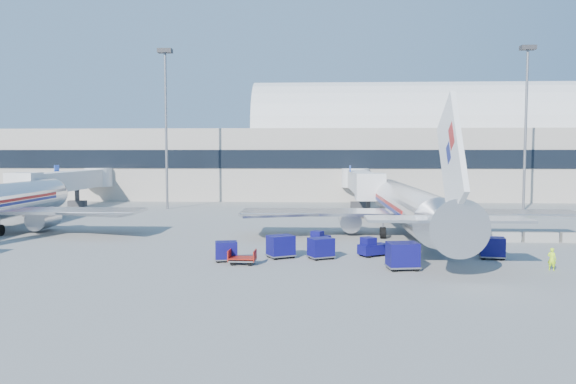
{
  "coord_description": "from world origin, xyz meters",
  "views": [
    {
      "loc": [
        0.94,
        -48.88,
        8.01
      ],
      "look_at": [
        -1.6,
        6.0,
        4.17
      ],
      "focal_mm": 35.0,
      "sensor_mm": 36.0,
      "label": 1
    }
  ],
  "objects_px": {
    "barrier_mid": "(541,237)",
    "cart_train_c": "(226,251)",
    "jetbridge_near": "(361,182)",
    "tug_right": "(471,243)",
    "cart_solo_far": "(492,247)",
    "mast_west": "(166,105)",
    "airliner_main": "(409,207)",
    "tug_lead": "(372,247)",
    "jetbridge_mid": "(70,181)",
    "ramp_worker": "(552,259)",
    "barrier_near": "(503,237)",
    "cart_train_b": "(281,246)",
    "mast_east": "(526,103)",
    "tug_left": "(319,239)",
    "cart_open_red": "(243,259)",
    "cart_solo_near": "(403,255)",
    "cart_train_a": "(321,248)"
  },
  "relations": [
    {
      "from": "airliner_main",
      "to": "tug_lead",
      "type": "distance_m",
      "value": 11.23
    },
    {
      "from": "airliner_main",
      "to": "tug_lead",
      "type": "relative_size",
      "value": 14.48
    },
    {
      "from": "jetbridge_near",
      "to": "barrier_mid",
      "type": "xyz_separation_m",
      "value": [
        13.7,
        -28.81,
        -3.48
      ]
    },
    {
      "from": "airliner_main",
      "to": "tug_left",
      "type": "xyz_separation_m",
      "value": [
        -8.58,
        -5.58,
        -2.3
      ]
    },
    {
      "from": "mast_west",
      "to": "ramp_worker",
      "type": "xyz_separation_m",
      "value": [
        37.16,
        -40.32,
        -14.01
      ]
    },
    {
      "from": "jetbridge_mid",
      "to": "ramp_worker",
      "type": "bearing_deg",
      "value": -38.58
    },
    {
      "from": "cart_solo_far",
      "to": "mast_east",
      "type": "bearing_deg",
      "value": 77.04
    },
    {
      "from": "jetbridge_near",
      "to": "mast_east",
      "type": "height_order",
      "value": "mast_east"
    },
    {
      "from": "jetbridge_near",
      "to": "mast_west",
      "type": "relative_size",
      "value": 1.22
    },
    {
      "from": "tug_lead",
      "to": "cart_solo_far",
      "type": "xyz_separation_m",
      "value": [
        8.94,
        -0.71,
        0.19
      ]
    },
    {
      "from": "ramp_worker",
      "to": "tug_right",
      "type": "bearing_deg",
      "value": -23.33
    },
    {
      "from": "tug_lead",
      "to": "cart_open_red",
      "type": "distance_m",
      "value": 10.35
    },
    {
      "from": "jetbridge_near",
      "to": "tug_right",
      "type": "distance_m",
      "value": 34.88
    },
    {
      "from": "jetbridge_mid",
      "to": "cart_solo_near",
      "type": "bearing_deg",
      "value": -44.96
    },
    {
      "from": "barrier_near",
      "to": "ramp_worker",
      "type": "xyz_separation_m",
      "value": [
        -0.84,
        -12.32,
        0.33
      ]
    },
    {
      "from": "jetbridge_mid",
      "to": "mast_east",
      "type": "xyz_separation_m",
      "value": [
        64.4,
        -0.81,
        10.86
      ]
    },
    {
      "from": "tug_right",
      "to": "cart_solo_far",
      "type": "distance_m",
      "value": 2.97
    },
    {
      "from": "cart_train_c",
      "to": "cart_solo_far",
      "type": "distance_m",
      "value": 20.03
    },
    {
      "from": "jetbridge_mid",
      "to": "cart_solo_near",
      "type": "distance_m",
      "value": 58.63
    },
    {
      "from": "cart_solo_far",
      "to": "cart_solo_near",
      "type": "bearing_deg",
      "value": -139.47
    },
    {
      "from": "barrier_mid",
      "to": "cart_solo_far",
      "type": "height_order",
      "value": "cart_solo_far"
    },
    {
      "from": "tug_right",
      "to": "cart_train_b",
      "type": "height_order",
      "value": "cart_train_b"
    },
    {
      "from": "airliner_main",
      "to": "jetbridge_near",
      "type": "bearing_deg",
      "value": 95.22
    },
    {
      "from": "tug_right",
      "to": "mast_west",
      "type": "bearing_deg",
      "value": -174.63
    },
    {
      "from": "jetbridge_mid",
      "to": "mast_east",
      "type": "distance_m",
      "value": 65.32
    },
    {
      "from": "airliner_main",
      "to": "cart_train_c",
      "type": "distance_m",
      "value": 20.14
    },
    {
      "from": "mast_west",
      "to": "cart_solo_near",
      "type": "relative_size",
      "value": 9.61
    },
    {
      "from": "jetbridge_mid",
      "to": "cart_solo_far",
      "type": "height_order",
      "value": "jetbridge_mid"
    },
    {
      "from": "cart_solo_far",
      "to": "tug_right",
      "type": "bearing_deg",
      "value": 116.59
    },
    {
      "from": "mast_east",
      "to": "barrier_near",
      "type": "height_order",
      "value": "mast_east"
    },
    {
      "from": "barrier_near",
      "to": "cart_solo_near",
      "type": "height_order",
      "value": "cart_solo_near"
    },
    {
      "from": "cart_train_c",
      "to": "ramp_worker",
      "type": "bearing_deg",
      "value": -16.66
    },
    {
      "from": "jetbridge_mid",
      "to": "mast_east",
      "type": "relative_size",
      "value": 1.22
    },
    {
      "from": "tug_right",
      "to": "airliner_main",
      "type": "bearing_deg",
      "value": 164.67
    },
    {
      "from": "cart_train_a",
      "to": "cart_train_b",
      "type": "height_order",
      "value": "cart_train_b"
    },
    {
      "from": "airliner_main",
      "to": "cart_train_b",
      "type": "xyz_separation_m",
      "value": [
        -11.57,
        -11.13,
        -2.0
      ]
    },
    {
      "from": "barrier_mid",
      "to": "cart_train_c",
      "type": "height_order",
      "value": "cart_train_c"
    },
    {
      "from": "barrier_mid",
      "to": "tug_left",
      "type": "relative_size",
      "value": 1.28
    },
    {
      "from": "tug_lead",
      "to": "cart_train_b",
      "type": "xyz_separation_m",
      "value": [
        -7.07,
        -1.09,
        0.24
      ]
    },
    {
      "from": "mast_east",
      "to": "tug_left",
      "type": "relative_size",
      "value": 9.67
    },
    {
      "from": "mast_west",
      "to": "tug_right",
      "type": "distance_m",
      "value": 49.42
    },
    {
      "from": "cart_solo_near",
      "to": "cart_solo_far",
      "type": "bearing_deg",
      "value": 22.06
    },
    {
      "from": "barrier_mid",
      "to": "cart_solo_near",
      "type": "xyz_separation_m",
      "value": [
        -14.27,
        -12.57,
        0.56
      ]
    },
    {
      "from": "airliner_main",
      "to": "barrier_near",
      "type": "height_order",
      "value": "airliner_main"
    },
    {
      "from": "mast_east",
      "to": "tug_left",
      "type": "bearing_deg",
      "value": -132.61
    },
    {
      "from": "cart_train_c",
      "to": "mast_east",
      "type": "bearing_deg",
      "value": 35.82
    },
    {
      "from": "mast_west",
      "to": "mast_east",
      "type": "xyz_separation_m",
      "value": [
        50.0,
        0.0,
        0.0
      ]
    },
    {
      "from": "cart_open_red",
      "to": "ramp_worker",
      "type": "xyz_separation_m",
      "value": [
        21.33,
        -1.09,
        0.41
      ]
    },
    {
      "from": "tug_left",
      "to": "cart_open_red",
      "type": "xyz_separation_m",
      "value": [
        -5.59,
        -8.16,
        -0.25
      ]
    },
    {
      "from": "cart_train_b",
      "to": "ramp_worker",
      "type": "xyz_separation_m",
      "value": [
        18.73,
        -3.69,
        -0.14
      ]
    }
  ]
}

